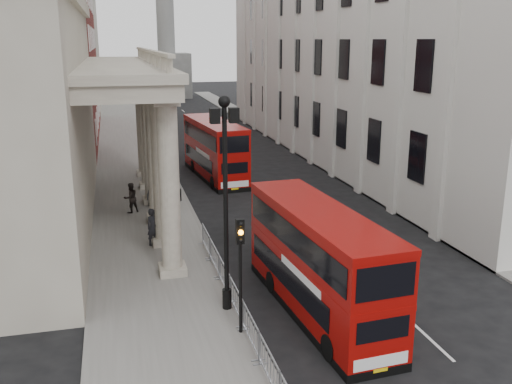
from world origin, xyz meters
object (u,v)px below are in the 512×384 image
pedestrian_a (153,227)px  bus_far (215,148)px  bus_near (319,260)px  pedestrian_b (131,198)px  traffic_light (240,255)px  pedestrian_c (153,195)px  lamp_post_mid (176,128)px  lamp_post_north (156,102)px  monument_column (165,7)px  lamp_post_south (225,191)px

pedestrian_a → bus_far: bearing=39.0°
bus_near → pedestrian_b: 16.43m
traffic_light → pedestrian_c: size_ratio=2.67×
traffic_light → pedestrian_a: size_ratio=2.23×
lamp_post_mid → bus_near: 17.50m
lamp_post_north → pedestrian_a: bearing=-95.4°
monument_column → lamp_post_mid: (-6.60, -72.00, -11.07)m
pedestrian_b → pedestrian_c: size_ratio=1.16×
lamp_post_mid → lamp_post_north: (0.00, 16.00, 0.00)m
lamp_post_mid → monument_column: bearing=84.8°
lamp_post_south → lamp_post_north: 32.00m
monument_column → bus_far: 67.03m
monument_column → pedestrian_b: size_ratio=29.06×
monument_column → bus_near: bearing=-92.0°
lamp_post_mid → lamp_post_south: bearing=-90.0°
pedestrian_b → pedestrian_a: bearing=72.9°
bus_near → pedestrian_c: bearing=103.9°
bus_near → pedestrian_c: size_ratio=6.10×
lamp_post_mid → bus_far: 7.84m
bus_far → pedestrian_b: bearing=-134.4°
monument_column → lamp_post_north: size_ratio=6.51×
monument_column → pedestrian_c: (-8.33, -73.06, -15.06)m
lamp_post_south → pedestrian_b: 14.93m
lamp_post_south → pedestrian_c: bearing=96.6°
lamp_post_south → pedestrian_c: lamp_post_south is taller
bus_near → traffic_light: bearing=-166.2°
lamp_post_mid → bus_near: size_ratio=0.85×
bus_near → pedestrian_b: bearing=109.5°
lamp_post_south → pedestrian_b: (-3.13, 14.08, -3.86)m
pedestrian_b → pedestrian_c: bearing=-173.8°
lamp_post_south → pedestrian_b: lamp_post_south is taller
lamp_post_south → bus_near: bearing=-15.5°
traffic_light → bus_near: (3.32, 1.07, -0.92)m
monument_column → lamp_post_north: (-6.60, -56.00, -11.07)m
traffic_light → pedestrian_b: size_ratio=2.31×
bus_near → monument_column: bearing=83.9°
traffic_light → pedestrian_a: (-2.35, 10.01, -2.02)m
lamp_post_north → pedestrian_b: 18.60m
bus_far → pedestrian_b: (-6.71, -8.38, -1.24)m
lamp_post_mid → traffic_light: bearing=-89.7°
bus_far → pedestrian_a: bearing=-117.6°
monument_column → pedestrian_b: (-9.73, -73.92, -14.93)m
lamp_post_mid → pedestrian_a: lamp_post_mid is taller
lamp_post_south → lamp_post_mid: (0.00, 16.00, 0.00)m
pedestrian_b → pedestrian_c: (1.40, 0.86, -0.13)m
bus_far → traffic_light: bearing=-103.8°
lamp_post_south → lamp_post_mid: same height
lamp_post_south → pedestrian_b: size_ratio=4.46×
bus_near → bus_far: (0.16, 23.40, 0.10)m
lamp_post_south → bus_near: size_ratio=0.85×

